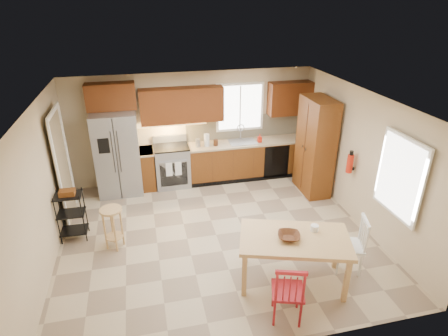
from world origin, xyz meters
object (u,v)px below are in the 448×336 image
(range_stove, at_px, (172,166))
(table_bowl, at_px, (289,239))
(pantry, at_px, (315,147))
(chair_red, at_px, (288,290))
(soap_bottle, at_px, (260,138))
(refrigerator, at_px, (118,153))
(bar_stool, at_px, (113,228))
(chair_white, at_px, (349,245))
(fire_extinguisher, at_px, (350,164))
(dining_table, at_px, (293,260))
(utility_cart, at_px, (72,216))
(table_jar, at_px, (314,229))

(range_stove, height_order, table_bowl, range_stove)
(pantry, height_order, chair_red, pantry)
(soap_bottle, bearing_deg, refrigerator, 179.55)
(refrigerator, bearing_deg, bar_stool, -92.32)
(pantry, distance_m, chair_white, 2.71)
(fire_extinguisher, height_order, dining_table, fire_extinguisher)
(chair_red, height_order, table_bowl, chair_red)
(range_stove, bearing_deg, utility_cart, -139.32)
(range_stove, bearing_deg, table_bowl, -69.77)
(table_jar, bearing_deg, chair_white, -4.75)
(pantry, distance_m, utility_cart, 5.01)
(fire_extinguisher, distance_m, table_jar, 2.05)
(range_stove, bearing_deg, table_jar, -63.11)
(soap_bottle, distance_m, fire_extinguisher, 2.27)
(pantry, relative_size, chair_white, 2.24)
(bar_stool, relative_size, utility_cart, 0.83)
(table_jar, distance_m, bar_stool, 3.35)
(utility_cart, bearing_deg, table_jar, -25.02)
(pantry, xyz_separation_m, table_bowl, (-1.65, -2.62, -0.26))
(soap_bottle, distance_m, utility_cart, 4.32)
(chair_white, distance_m, bar_stool, 3.89)
(chair_red, distance_m, table_bowl, 0.77)
(table_bowl, bearing_deg, utility_cart, 149.49)
(fire_extinguisher, distance_m, chair_red, 3.12)
(table_jar, bearing_deg, bar_stool, 155.30)
(soap_bottle, xyz_separation_m, chair_white, (0.35, -3.47, -0.53))
(pantry, height_order, chair_white, pantry)
(refrigerator, relative_size, soap_bottle, 9.53)
(range_stove, distance_m, pantry, 3.19)
(range_stove, xyz_separation_m, soap_bottle, (2.03, -0.08, 0.54))
(range_stove, bearing_deg, soap_bottle, -2.40)
(fire_extinguisher, bearing_deg, utility_cart, 176.00)
(table_bowl, bearing_deg, chair_white, 2.73)
(fire_extinguisher, height_order, chair_red, fire_extinguisher)
(range_stove, bearing_deg, refrigerator, -177.01)
(soap_bottle, xyz_separation_m, dining_table, (-0.60, -3.52, -0.61))
(range_stove, height_order, chair_white, chair_white)
(table_jar, xyz_separation_m, utility_cart, (-3.73, 1.83, -0.36))
(table_jar, bearing_deg, dining_table, -164.05)
(pantry, bearing_deg, refrigerator, 167.38)
(pantry, distance_m, dining_table, 3.12)
(dining_table, relative_size, table_jar, 11.44)
(chair_white, height_order, bar_stool, chair_white)
(refrigerator, height_order, utility_cart, refrigerator)
(bar_stool, bearing_deg, soap_bottle, 37.26)
(utility_cart, bearing_deg, pantry, 9.14)
(bar_stool, distance_m, utility_cart, 0.85)
(chair_red, distance_m, chair_white, 1.48)
(chair_red, bearing_deg, chair_white, 46.12)
(pantry, height_order, dining_table, pantry)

